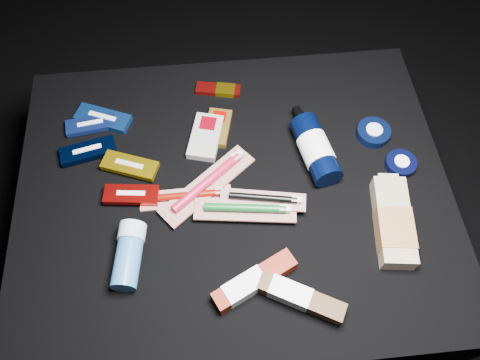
{
  "coord_description": "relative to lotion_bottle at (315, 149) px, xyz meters",
  "views": [
    {
      "loc": [
        -0.04,
        -0.51,
        1.33
      ],
      "look_at": [
        0.01,
        0.01,
        0.42
      ],
      "focal_mm": 35.0,
      "sensor_mm": 36.0,
      "label": 1
    }
  ],
  "objects": [
    {
      "name": "toothbrush_pack_1",
      "position": [
        -0.25,
        -0.05,
        -0.02
      ],
      "size": [
        0.23,
        0.2,
        0.03
      ],
      "rotation": [
        0.0,
        0.0,
        0.68
      ],
      "color": "#A9A19E",
      "rests_on": "cloth_table"
    },
    {
      "name": "luna_bar_3",
      "position": [
        -0.43,
        0.01,
        -0.02
      ],
      "size": [
        0.14,
        0.09,
        0.02
      ],
      "rotation": [
        0.0,
        0.0,
        -0.37
      ],
      "color": "#B69208",
      "rests_on": "cloth_table"
    },
    {
      "name": "toothbrush_pack_3",
      "position": [
        -0.13,
        -0.11,
        -0.01
      ],
      "size": [
        0.19,
        0.08,
        0.02
      ],
      "rotation": [
        0.0,
        0.0,
        -0.18
      ],
      "color": "#B0ABA3",
      "rests_on": "cloth_table"
    },
    {
      "name": "toothpaste_carton_green",
      "position": [
        -0.09,
        -0.33,
        -0.01
      ],
      "size": [
        0.17,
        0.12,
        0.03
      ],
      "rotation": [
        0.0,
        0.0,
        -0.5
      ],
      "color": "#3F2711",
      "rests_on": "cloth_table"
    },
    {
      "name": "toothbrush_pack_0",
      "position": [
        -0.3,
        -0.08,
        -0.03
      ],
      "size": [
        0.2,
        0.05,
        0.02
      ],
      "rotation": [
        0.0,
        0.0,
        0.0
      ],
      "color": "silver",
      "rests_on": "cloth_table"
    },
    {
      "name": "toothpaste_carton_red",
      "position": [
        -0.18,
        -0.29,
        -0.02
      ],
      "size": [
        0.18,
        0.12,
        0.04
      ],
      "rotation": [
        0.0,
        0.0,
        0.46
      ],
      "color": "maroon",
      "rests_on": "cloth_table"
    },
    {
      "name": "luna_bar_4",
      "position": [
        -0.42,
        -0.07,
        -0.02
      ],
      "size": [
        0.13,
        0.06,
        0.02
      ],
      "rotation": [
        0.0,
        0.0,
        -0.12
      ],
      "color": "maroon",
      "rests_on": "cloth_table"
    },
    {
      "name": "ground",
      "position": [
        -0.19,
        -0.07,
        -0.43
      ],
      "size": [
        3.0,
        3.0,
        0.0
      ],
      "primitive_type": "plane",
      "color": "black",
      "rests_on": "ground"
    },
    {
      "name": "lotion_bottle",
      "position": [
        0.0,
        0.0,
        0.0
      ],
      "size": [
        0.1,
        0.22,
        0.07
      ],
      "rotation": [
        0.0,
        0.0,
        0.19
      ],
      "color": "black",
      "rests_on": "cloth_table"
    },
    {
      "name": "bodywash_bottle",
      "position": [
        0.13,
        -0.19,
        -0.01
      ],
      "size": [
        0.1,
        0.22,
        0.04
      ],
      "rotation": [
        0.0,
        0.0,
        -0.13
      ],
      "color": "tan",
      "rests_on": "cloth_table"
    },
    {
      "name": "clif_bar_1",
      "position": [
        -0.25,
        0.08,
        -0.02
      ],
      "size": [
        0.1,
        0.14,
        0.02
      ],
      "rotation": [
        0.0,
        0.0,
        -0.26
      ],
      "color": "#A4A59E",
      "rests_on": "cloth_table"
    },
    {
      "name": "clif_bar_0",
      "position": [
        -0.22,
        0.11,
        -0.03
      ],
      "size": [
        0.08,
        0.12,
        0.02
      ],
      "rotation": [
        0.0,
        0.0,
        -0.25
      ],
      "color": "#4A360E",
      "rests_on": "cloth_table"
    },
    {
      "name": "luna_bar_2",
      "position": [
        -0.53,
        0.06,
        -0.02
      ],
      "size": [
        0.13,
        0.07,
        0.02
      ],
      "rotation": [
        0.0,
        0.0,
        0.22
      ],
      "color": "black",
      "rests_on": "cloth_table"
    },
    {
      "name": "cream_tin_upper",
      "position": [
        0.15,
        0.05,
        -0.02
      ],
      "size": [
        0.08,
        0.08,
        0.02
      ],
      "rotation": [
        0.0,
        0.0,
        0.34
      ],
      "color": "black",
      "rests_on": "cloth_table"
    },
    {
      "name": "toothbrush_pack_2",
      "position": [
        -0.17,
        -0.13,
        -0.01
      ],
      "size": [
        0.23,
        0.08,
        0.02
      ],
      "rotation": [
        0.0,
        0.0,
        -0.13
      ],
      "color": "#B4AFA8",
      "rests_on": "cloth_table"
    },
    {
      "name": "cloth_table",
      "position": [
        -0.19,
        -0.07,
        -0.23
      ],
      "size": [
        0.98,
        0.78,
        0.4
      ],
      "primitive_type": "cube",
      "color": "black",
      "rests_on": "ground"
    },
    {
      "name": "power_bar",
      "position": [
        -0.2,
        0.22,
        -0.03
      ],
      "size": [
        0.12,
        0.06,
        0.01
      ],
      "rotation": [
        0.0,
        0.0,
        -0.21
      ],
      "color": "maroon",
      "rests_on": "cloth_table"
    },
    {
      "name": "luna_bar_0",
      "position": [
        -0.5,
        0.16,
        -0.03
      ],
      "size": [
        0.14,
        0.1,
        0.02
      ],
      "rotation": [
        0.0,
        0.0,
        -0.4
      ],
      "color": "#14469F",
      "rests_on": "cloth_table"
    },
    {
      "name": "luna_bar_1",
      "position": [
        -0.52,
        0.14,
        -0.02
      ],
      "size": [
        0.12,
        0.06,
        0.02
      ],
      "rotation": [
        0.0,
        0.0,
        0.14
      ],
      "color": "navy",
      "rests_on": "cloth_table"
    },
    {
      "name": "cream_tin_lower",
      "position": [
        0.2,
        -0.04,
        -0.02
      ],
      "size": [
        0.07,
        0.07,
        0.02
      ],
      "rotation": [
        0.0,
        0.0,
        -0.36
      ],
      "color": "black",
      "rests_on": "cloth_table"
    },
    {
      "name": "deodorant_stick",
      "position": [
        -0.42,
        -0.21,
        -0.01
      ],
      "size": [
        0.07,
        0.14,
        0.06
      ],
      "rotation": [
        0.0,
        0.0,
        -0.14
      ],
      "color": "teal",
      "rests_on": "cloth_table"
    }
  ]
}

